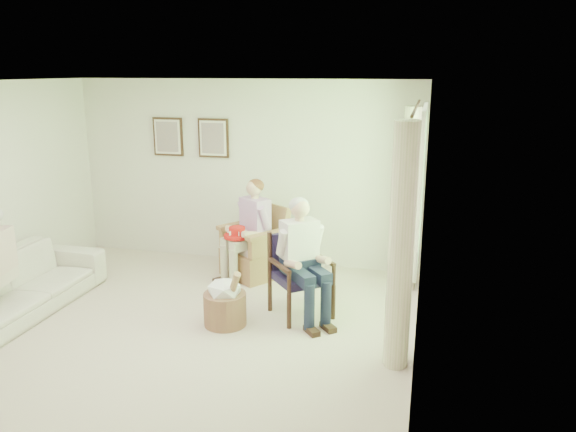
# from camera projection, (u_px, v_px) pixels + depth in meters

# --- Properties ---
(floor) EXTENTS (5.50, 5.50, 0.00)m
(floor) POSITION_uv_depth(u_px,v_px,m) (162.00, 344.00, 5.73)
(floor) COLOR beige
(floor) RESTS_ON ground
(back_wall) EXTENTS (5.00, 0.04, 2.60)m
(back_wall) POSITION_uv_depth(u_px,v_px,m) (245.00, 173.00, 7.98)
(back_wall) COLOR silver
(back_wall) RESTS_ON ground
(right_wall) EXTENTS (0.04, 5.50, 2.60)m
(right_wall) POSITION_uv_depth(u_px,v_px,m) (421.00, 240.00, 4.81)
(right_wall) COLOR silver
(right_wall) RESTS_ON ground
(ceiling) EXTENTS (5.00, 5.50, 0.02)m
(ceiling) POSITION_uv_depth(u_px,v_px,m) (146.00, 83.00, 5.07)
(ceiling) COLOR white
(ceiling) RESTS_ON back_wall
(window) EXTENTS (0.13, 2.50, 1.63)m
(window) POSITION_uv_depth(u_px,v_px,m) (421.00, 181.00, 5.87)
(window) COLOR #2D6B23
(window) RESTS_ON right_wall
(curtain_left) EXTENTS (0.34, 0.34, 2.30)m
(curtain_left) POSITION_uv_depth(u_px,v_px,m) (401.00, 248.00, 5.09)
(curtain_left) COLOR beige
(curtain_left) RESTS_ON ground
(curtain_right) EXTENTS (0.34, 0.34, 2.30)m
(curtain_right) POSITION_uv_depth(u_px,v_px,m) (410.00, 201.00, 6.93)
(curtain_right) COLOR beige
(curtain_right) RESTS_ON ground
(framed_print_left) EXTENTS (0.45, 0.05, 0.55)m
(framed_print_left) POSITION_uv_depth(u_px,v_px,m) (168.00, 137.00, 8.09)
(framed_print_left) COLOR #382114
(framed_print_left) RESTS_ON back_wall
(framed_print_right) EXTENTS (0.45, 0.05, 0.55)m
(framed_print_right) POSITION_uv_depth(u_px,v_px,m) (213.00, 138.00, 7.93)
(framed_print_right) COLOR #382114
(framed_print_right) RESTS_ON back_wall
(wicker_armchair) EXTENTS (0.74, 0.73, 0.95)m
(wicker_armchair) POSITION_uv_depth(u_px,v_px,m) (255.00, 253.00, 7.63)
(wicker_armchair) COLOR #A77D4F
(wicker_armchair) RESTS_ON ground
(wood_armchair) EXTENTS (0.60, 0.56, 0.92)m
(wood_armchair) POSITION_uv_depth(u_px,v_px,m) (303.00, 271.00, 6.38)
(wood_armchair) COLOR black
(wood_armchair) RESTS_ON ground
(sofa) EXTENTS (2.24, 0.88, 0.65)m
(sofa) POSITION_uv_depth(u_px,v_px,m) (18.00, 285.00, 6.42)
(sofa) COLOR silver
(sofa) RESTS_ON ground
(person_wicker) EXTENTS (0.40, 0.63, 1.31)m
(person_wicker) POSITION_uv_depth(u_px,v_px,m) (252.00, 224.00, 7.39)
(person_wicker) COLOR beige
(person_wicker) RESTS_ON ground
(person_dark) EXTENTS (0.40, 0.63, 1.34)m
(person_dark) POSITION_uv_depth(u_px,v_px,m) (300.00, 252.00, 6.16)
(person_dark) COLOR #192138
(person_dark) RESTS_ON ground
(red_hat) EXTENTS (0.35, 0.35, 0.14)m
(red_hat) POSITION_uv_depth(u_px,v_px,m) (237.00, 234.00, 7.30)
(red_hat) COLOR red
(red_hat) RESTS_ON person_wicker
(hatbox) EXTENTS (0.62, 0.62, 0.69)m
(hatbox) POSITION_uv_depth(u_px,v_px,m) (225.00, 302.00, 6.11)
(hatbox) COLOR tan
(hatbox) RESTS_ON ground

